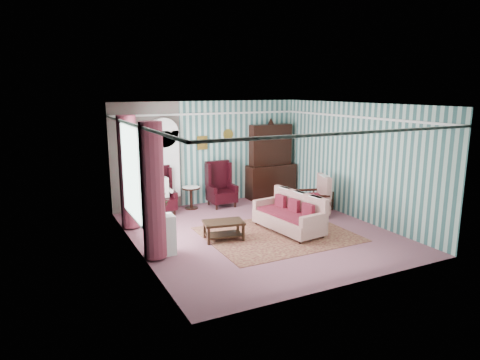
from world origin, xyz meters
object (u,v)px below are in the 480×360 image
wingback_left (160,191)px  sofa (288,212)px  floral_armchair (312,195)px  bookcase (164,169)px  coffee_table (224,231)px  round_side_table (191,198)px  plant_stand (160,235)px  wingback_right (222,184)px  seated_woman (160,192)px  dresser_hutch (271,159)px  nest_table (323,200)px

wingback_left → sofa: 3.48m
floral_armchair → bookcase: bearing=72.7°
wingback_left → coffee_table: (0.67, -2.52, -0.42)m
round_side_table → plant_stand: plant_stand is taller
wingback_right → seated_woman: bearing=180.0°
seated_woman → wingback_right: bearing=0.0°
dresser_hutch → wingback_left: 3.55m
dresser_hutch → plant_stand: dresser_hutch is taller
dresser_hutch → bookcase: bearing=177.9°
nest_table → coffee_table: size_ratio=0.62×
bookcase → nest_table: 4.37m
dresser_hutch → sofa: size_ratio=1.31×
sofa → bookcase: bearing=26.0°
nest_table → floral_armchair: size_ratio=0.51×
dresser_hutch → seated_woman: size_ratio=2.00×
wingback_left → round_side_table: wingback_left is taller
bookcase → sofa: bearing=-56.8°
bookcase → wingback_left: 0.68m
floral_armchair → wingback_left: bearing=79.4°
wingback_left → nest_table: size_ratio=2.31×
sofa → floral_armchair: floral_armchair is taller
nest_table → seated_woman: bearing=159.2°
seated_woman → bookcase: bearing=57.3°
dresser_hutch → wingback_right: size_ratio=1.89×
wingback_left → seated_woman: size_ratio=1.06×
nest_table → plant_stand: bearing=-166.2°
wingback_left → round_side_table: (0.90, 0.15, -0.33)m
wingback_left → seated_woman: (0.00, 0.00, -0.04)m
nest_table → sofa: sofa is taller
wingback_right → floral_armchair: 2.53m
sofa → round_side_table: bearing=18.3°
nest_table → coffee_table: 3.54m
bookcase → wingback_left: bearing=-122.7°
bookcase → dresser_hutch: bearing=-2.1°
plant_stand → wingback_right: bearing=47.2°
seated_woman → nest_table: 4.37m
seated_woman → floral_armchair: seated_woman is taller
bookcase → dresser_hutch: 3.25m
seated_woman → coffee_table: 2.64m
wingback_left → nest_table: wingback_left is taller
floral_armchair → dresser_hutch: bearing=16.6°
dresser_hutch → wingback_left: dresser_hutch is taller
dresser_hutch → wingback_right: bearing=-171.2°
dresser_hutch → seated_woman: (-3.50, -0.27, -0.59)m
round_side_table → plant_stand: bearing=-120.4°
nest_table → coffee_table: nest_table is taller
sofa → coffee_table: bearing=77.9°
floral_armchair → coffee_table: bearing=121.0°
round_side_table → sofa: (1.34, -2.80, 0.16)m
wingback_right → sofa: size_ratio=0.70×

